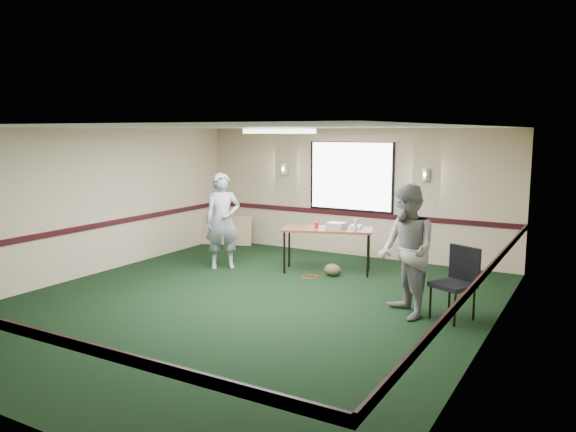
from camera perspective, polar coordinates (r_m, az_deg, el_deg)
The scene contains 13 objects.
ground at distance 8.80m, azimuth -4.26°, elevation -8.87°, with size 8.00×8.00×0.00m, color black.
room_shell at distance 10.27m, azimuth 2.29°, elevation 2.70°, with size 8.00×8.02×8.00m.
folding_table at distance 10.53m, azimuth 4.01°, elevation -1.58°, with size 1.80×1.20×0.84m.
projector at distance 10.52m, azimuth 4.95°, elevation -0.97°, with size 0.33×0.27×0.11m, color gray.
game_console at distance 10.63m, azimuth 6.93°, elevation -1.05°, with size 0.21×0.16×0.05m, color silver.
red_cup at distance 10.50m, azimuth 2.89°, elevation -0.94°, with size 0.08×0.08×0.12m, color red.
water_bottle at distance 10.34m, azimuth 6.88°, elevation -0.90°, with size 0.06×0.06×0.21m, color #81B1D3.
duffel_bag at distance 10.39m, azimuth 4.55°, elevation -5.48°, with size 0.32×0.24×0.22m, color #3F3924.
cable_coil at distance 10.31m, azimuth 2.22°, elevation -6.17°, with size 0.31×0.31×0.02m, color red.
folded_table at distance 13.21m, azimuth -6.51°, elevation -1.46°, with size 1.32×0.06×0.68m, color tan.
conference_chair at distance 8.32m, azimuth 16.87°, elevation -5.95°, with size 0.67×0.68×1.03m.
person_left at distance 10.87m, azimuth -6.65°, elevation -0.51°, with size 0.67×0.44×1.85m, color #3F598C.
person_right at distance 8.14m, azimuth 11.96°, elevation -3.53°, with size 0.93×0.72×1.91m, color #7A94BD.
Camera 1 is at (4.71, -6.94, 2.64)m, focal length 35.00 mm.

